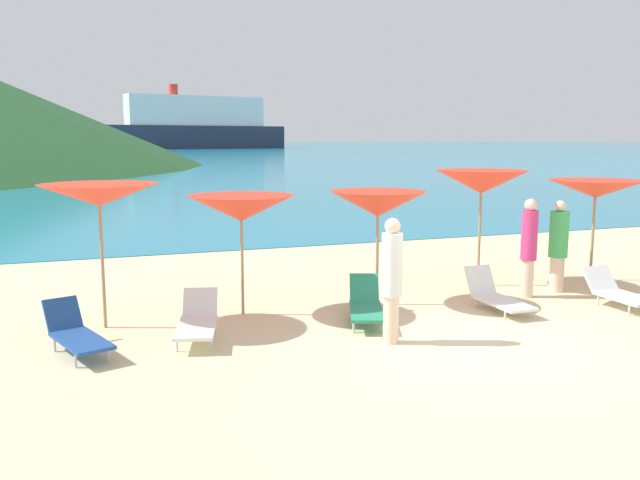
% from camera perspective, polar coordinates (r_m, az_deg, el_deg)
% --- Properties ---
extents(ground_plane, '(50.00, 100.00, 0.30)m').
position_cam_1_polar(ground_plane, '(18.96, -3.62, -0.89)').
color(ground_plane, beige).
extents(ocean_water, '(650.00, 440.00, 0.02)m').
position_cam_1_polar(ocean_water, '(237.47, -19.07, 7.57)').
color(ocean_water, teal).
rests_on(ocean_water, ground_plane).
extents(umbrella_0, '(1.89, 1.89, 2.32)m').
position_cam_1_polar(umbrella_0, '(10.93, -18.52, 3.67)').
color(umbrella_0, '#9E7F59').
rests_on(umbrella_0, ground_plane).
extents(umbrella_1, '(1.96, 1.96, 2.07)m').
position_cam_1_polar(umbrella_1, '(11.28, -6.81, 2.72)').
color(umbrella_1, '#9E7F59').
rests_on(umbrella_1, ground_plane).
extents(umbrella_2, '(1.90, 1.90, 2.09)m').
position_cam_1_polar(umbrella_2, '(11.95, 5.02, 3.11)').
color(umbrella_2, '#9E7F59').
rests_on(umbrella_2, ground_plane).
extents(umbrella_3, '(2.06, 2.06, 2.39)m').
position_cam_1_polar(umbrella_3, '(13.86, 13.75, 4.88)').
color(umbrella_3, '#9E7F59').
rests_on(umbrella_3, ground_plane).
extents(umbrella_4, '(2.10, 2.10, 2.15)m').
position_cam_1_polar(umbrella_4, '(15.15, 22.68, 4.07)').
color(umbrella_4, '#9E7F59').
rests_on(umbrella_4, ground_plane).
extents(lounge_chair_0, '(0.57, 1.52, 0.69)m').
position_cam_1_polar(lounge_chair_0, '(12.18, 14.95, -4.67)').
color(lounge_chair_0, white).
rests_on(lounge_chair_0, ground_plane).
extents(lounge_chair_1, '(0.98, 1.60, 0.69)m').
position_cam_1_polar(lounge_chair_1, '(10.06, -20.30, -7.55)').
color(lounge_chair_1, '#1E478C').
rests_on(lounge_chair_1, ground_plane).
extents(lounge_chair_2, '(1.07, 1.72, 0.67)m').
position_cam_1_polar(lounge_chair_2, '(11.05, 3.97, -5.57)').
color(lounge_chair_2, '#268C66').
rests_on(lounge_chair_2, ground_plane).
extents(lounge_chair_3, '(0.64, 1.43, 0.64)m').
position_cam_1_polar(lounge_chair_3, '(13.11, 24.34, -4.09)').
color(lounge_chair_3, white).
rests_on(lounge_chair_3, ground_plane).
extents(lounge_chair_4, '(0.94, 1.70, 0.63)m').
position_cam_1_polar(lounge_chair_4, '(10.28, -10.53, -6.83)').
color(lounge_chair_4, white).
rests_on(lounge_chair_4, ground_plane).
extents(beachgoer_0, '(0.37, 0.37, 1.82)m').
position_cam_1_polar(beachgoer_0, '(13.88, 19.86, -0.32)').
color(beachgoer_0, beige).
rests_on(beachgoer_0, ground_plane).
extents(beachgoer_1, '(0.31, 0.31, 1.88)m').
position_cam_1_polar(beachgoer_1, '(9.80, 6.21, -3.14)').
color(beachgoer_1, beige).
rests_on(beachgoer_1, ground_plane).
extents(beachgoer_2, '(0.30, 0.30, 1.90)m').
position_cam_1_polar(beachgoer_2, '(13.19, 17.58, -0.35)').
color(beachgoer_2, beige).
rests_on(beachgoer_2, ground_plane).
extents(cruise_ship, '(53.86, 18.01, 17.93)m').
position_cam_1_polar(cruise_ship, '(196.12, -10.58, 9.68)').
color(cruise_ship, '#262D47').
rests_on(cruise_ship, ocean_water).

